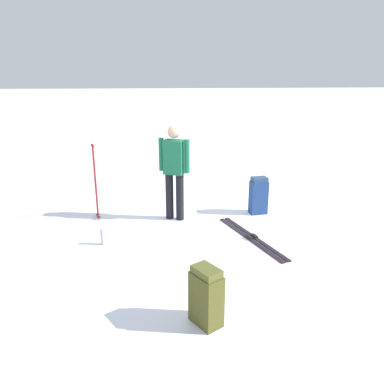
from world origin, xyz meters
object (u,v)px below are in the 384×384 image
Objects in this scene: backpack_bright at (206,297)px; ski_poles_planted_near at (95,179)px; skier_standing at (174,168)px; ski_pair_near at (252,238)px; thermos_bottle at (103,237)px; backpack_large_dark at (259,196)px.

ski_poles_planted_near is at bearing -151.95° from backpack_bright.
ski_pair_near is at bearing 52.59° from skier_standing.
backpack_bright is at bearing 34.69° from thermos_bottle.
skier_standing reaches higher than backpack_large_dark.
skier_standing is 1.80m from ski_pair_near.
backpack_large_dark is at bearing 162.50° from ski_pair_near.
skier_standing is at bearing -127.41° from ski_pair_near.
ski_poles_planted_near is at bearing -93.18° from skier_standing.
backpack_bright is at bearing 5.01° from skier_standing.
skier_standing is 6.54× the size of thermos_bottle.
ski_poles_planted_near is (-3.12, -1.66, 0.43)m from backpack_bright.
thermos_bottle is (-2.04, -1.41, -0.20)m from backpack_bright.
backpack_large_dark is (-1.11, 0.35, 0.33)m from ski_pair_near.
ski_pair_near is 2.90m from ski_poles_planted_near.
skier_standing reaches higher than ski_pair_near.
skier_standing reaches higher than ski_poles_planted_near.
ski_poles_planted_near is at bearing -111.11° from ski_pair_near.
ski_poles_planted_near is 5.30× the size of thermos_bottle.
ski_poles_planted_near reaches higher than backpack_bright.
ski_pair_near is 6.72× the size of thermos_bottle.
backpack_large_dark reaches higher than ski_pair_near.
thermos_bottle reaches higher than ski_pair_near.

